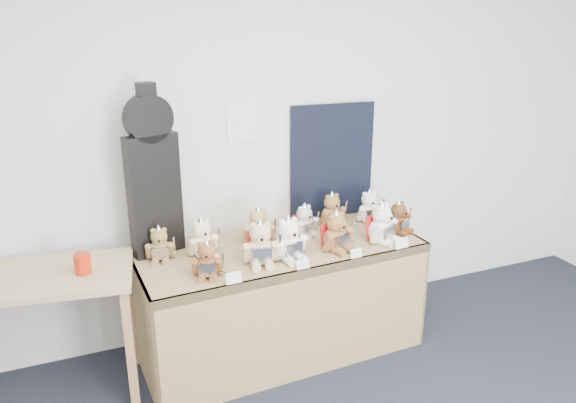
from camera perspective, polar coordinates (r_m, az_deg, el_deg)
name	(u,v)px	position (r m, az deg, el deg)	size (l,w,h in m)	color
room_shell	(242,121)	(3.76, -4.70, 8.15)	(6.00, 6.00, 6.00)	silver
display_table	(284,273)	(3.65, -0.40, -7.32)	(1.87, 0.85, 0.77)	olive
side_table	(45,295)	(3.51, -23.46, -8.68)	(1.05, 0.69, 0.82)	tan
guitar_case	(153,173)	(3.47, -13.57, 2.79)	(0.34, 0.18, 1.06)	black
navy_board	(332,161)	(4.04, 4.48, 4.07)	(0.62, 0.02, 0.83)	black
red_cup	(83,264)	(3.36, -20.15, -5.94)	(0.09, 0.09, 0.12)	red
teddy_front_far_left	(207,261)	(3.25, -8.20, -6.00)	(0.20, 0.19, 0.25)	brown
teddy_front_left	(261,245)	(3.36, -2.81, -4.44)	(0.25, 0.23, 0.31)	beige
teddy_front_centre	(289,241)	(3.42, 0.10, -3.99)	(0.25, 0.22, 0.30)	white
teddy_front_right	(336,233)	(3.56, 4.94, -3.23)	(0.24, 0.22, 0.29)	#905F36
teddy_front_far_right	(382,225)	(3.72, 9.52, -2.35)	(0.25, 0.24, 0.30)	white
teddy_front_end	(399,219)	(3.89, 11.19, -1.74)	(0.21, 0.20, 0.25)	brown
teddy_back_left	(202,239)	(3.52, -8.70, -3.81)	(0.22, 0.19, 0.26)	beige
teddy_back_centre_left	(259,228)	(3.64, -2.99, -2.69)	(0.23, 0.21, 0.28)	tan
teddy_back_centre_right	(305,222)	(3.77, 1.72, -2.09)	(0.21, 0.19, 0.25)	beige
teddy_back_right	(332,211)	(3.96, 4.51, -0.97)	(0.22, 0.19, 0.26)	olive
teddy_back_end	(369,208)	(4.05, 8.24, -0.64)	(0.21, 0.17, 0.26)	white
teddy_back_far_left	(160,245)	(3.51, -12.91, -4.36)	(0.20, 0.17, 0.24)	olive
entry_card_a	(234,278)	(3.18, -5.54, -7.72)	(0.09, 0.00, 0.07)	silver
entry_card_b	(303,264)	(3.33, 1.51, -6.39)	(0.08, 0.00, 0.06)	silver
entry_card_c	(356,253)	(3.49, 6.94, -5.24)	(0.08, 0.00, 0.06)	silver
entry_card_d	(402,243)	(3.67, 11.48, -4.16)	(0.10, 0.00, 0.07)	silver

